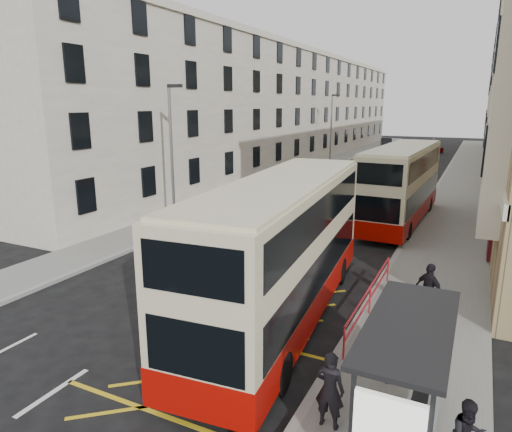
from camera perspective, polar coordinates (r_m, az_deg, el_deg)
The scene contains 19 objects.
ground at distance 14.55m, azimuth -17.78°, elevation -16.14°, with size 200.00×200.00×0.00m, color black.
pavement_right at distance 39.49m, azimuth 24.14°, elevation 2.36°, with size 4.00×120.00×0.15m, color slate.
pavement_left at distance 42.83m, azimuth 2.99°, elevation 4.37°, with size 3.00×120.00×0.15m, color slate.
kerb_right at distance 39.60m, azimuth 21.26°, elevation 2.66°, with size 0.25×120.00×0.15m, color gray.
kerb_left at distance 42.27m, azimuth 4.86°, elevation 4.21°, with size 0.25×120.00×0.15m, color gray.
road_markings at distance 55.07m, azimuth 16.52°, elevation 5.86°, with size 10.00×110.00×0.01m, color silver, non-canonical shape.
terrace_left at distance 58.83m, azimuth 3.74°, elevation 13.23°, with size 9.18×79.00×13.25m.
bus_shelter at distance 9.84m, azimuth 18.95°, elevation -17.35°, with size 1.65×4.25×2.70m.
guard_railing at distance 16.13m, azimuth 14.10°, elevation -9.41°, with size 0.06×6.56×1.01m.
street_lamp_near at distance 26.06m, azimuth -10.44°, elevation 8.17°, with size 0.93×0.18×8.00m.
street_lamp_far at distance 53.20m, azimuth 9.42°, elevation 10.99°, with size 0.93×0.18×8.00m.
double_decker_front at distance 14.98m, azimuth 3.33°, elevation -4.33°, with size 3.80×12.22×4.80m.
double_decker_rear at distance 28.92m, azimuth 17.69°, elevation 3.78°, with size 3.15×11.84×4.69m.
pedestrian_near at distance 10.75m, azimuth 9.20°, elevation -20.64°, with size 0.66×0.43×1.80m, color black.
pedestrian_far at distance 16.41m, azimuth 20.83°, elevation -8.68°, with size 1.09×0.45×1.86m, color black.
white_van at distance 46.09m, azimuth 11.50°, elevation 5.63°, with size 2.47×5.36×1.49m, color white.
car_silver at distance 63.09m, azimuth 15.76°, elevation 7.49°, with size 1.64×4.08×1.39m, color #9FA2A6.
car_dark at distance 79.96m, azimuth 15.97°, elevation 8.79°, with size 1.68×4.83×1.59m, color black.
car_red at distance 72.50m, azimuth 20.90°, elevation 7.94°, with size 2.22×5.45×1.58m, color #930104.
Camera 1 is at (9.10, -8.85, 7.11)m, focal length 32.00 mm.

